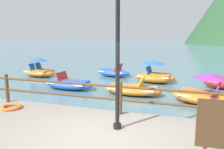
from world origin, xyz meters
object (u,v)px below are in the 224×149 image
Objects in this scene: pedal_boat_4 at (69,84)px; pedal_boat_7 at (206,94)px; pedal_boat_2 at (113,72)px; life_ring at (12,107)px; pedal_boat_3 at (132,89)px; pedal_boat_5 at (155,75)px; pedal_boat_0 at (39,70)px; lamp_post at (118,15)px.

pedal_boat_7 is (6.21, -0.60, 0.15)m from pedal_boat_4.
pedal_boat_7 is (5.16, -4.51, 0.15)m from pedal_boat_2.
life_ring is 0.24× the size of pedal_boat_3.
pedal_boat_2 is at bearing 118.20° from pedal_boat_3.
pedal_boat_2 is at bearing 74.90° from pedal_boat_4.
pedal_boat_4 is 4.75m from pedal_boat_5.
pedal_boat_7 reaches higher than pedal_boat_4.
pedal_boat_0 is 0.90× the size of pedal_boat_4.
lamp_post is 5.52m from pedal_boat_3.
pedal_boat_4 is (-1.06, -3.91, -0.00)m from pedal_boat_2.
pedal_boat_5 reaches higher than pedal_boat_0.
pedal_boat_3 is at bearing -61.80° from pedal_boat_2.
lamp_post reaches higher than pedal_boat_5.
pedal_boat_0 is at bearing 158.67° from pedal_boat_3.
pedal_boat_7 is (9.67, -3.12, -0.00)m from pedal_boat_0.
pedal_boat_5 is (-0.11, 7.62, -2.66)m from lamp_post.
lamp_post is 6.77m from pedal_boat_4.
pedal_boat_4 is at bearing -142.88° from pedal_boat_5.
pedal_boat_3 is (6.66, -2.60, -0.15)m from pedal_boat_0.
pedal_boat_2 is at bearing 158.92° from pedal_boat_5.
pedal_boat_5 is at bearing 78.80° from pedal_boat_3.
life_ring is 4.32m from pedal_boat_4.
pedal_boat_5 is (3.78, 2.86, 0.18)m from pedal_boat_4.
pedal_boat_2 is at bearing 108.13° from lamp_post.
pedal_boat_2 is at bearing 85.03° from life_ring.
life_ring is 0.26× the size of pedal_boat_2.
lamp_post reaches higher than pedal_boat_0.
pedal_boat_4 is 0.97× the size of pedal_boat_7.
pedal_boat_4 is (-0.34, 4.31, -0.19)m from life_ring.
life_ring is at bearing -94.97° from pedal_boat_2.
pedal_boat_2 reaches higher than pedal_boat_3.
pedal_boat_0 reaches higher than pedal_boat_2.
pedal_boat_5 is at bearing 37.12° from pedal_boat_4.
pedal_boat_2 is 0.87× the size of pedal_boat_7.
lamp_post reaches higher than pedal_boat_2.
life_ring is at bearing -60.88° from pedal_boat_0.
life_ring is 0.23× the size of pedal_boat_4.
pedal_boat_5 is at bearing -21.08° from pedal_boat_2.
pedal_boat_7 reaches higher than pedal_boat_0.
pedal_boat_7 is (2.43, -3.46, -0.03)m from pedal_boat_5.
pedal_boat_2 is 6.86m from pedal_boat_7.
pedal_boat_3 is 3.06m from pedal_boat_7.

